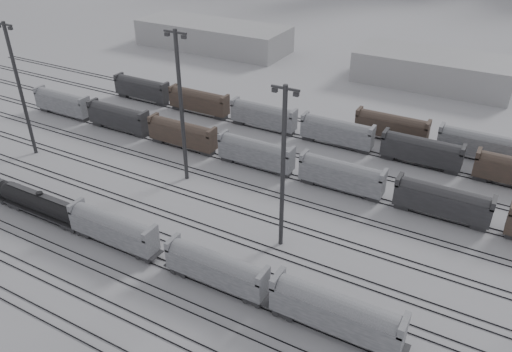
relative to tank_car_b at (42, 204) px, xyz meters
The scene contains 13 objects.
ground 31.00m from the tank_car_b, ahead, with size 900.00×900.00×0.00m, color #B2B2B7.
tracks 35.10m from the tank_car_b, 28.12° to the left, with size 220.00×71.50×0.16m.
tank_car_b is the anchor object (origin of this frame).
hopper_car_a 15.19m from the tank_car_b, ahead, with size 14.90×2.96×5.33m.
hopper_car_b 33.13m from the tank_car_b, ahead, with size 14.64×2.91×5.23m.
hopper_car_c 49.82m from the tank_car_b, ahead, with size 16.16×3.21×5.78m.
light_mast_a 26.91m from the tank_car_b, 143.20° to the left, with size 4.15×0.66×25.95m.
light_mast_b 27.46m from the tank_car_b, 58.86° to the left, with size 4.34×0.69×27.15m.
light_mast_c 39.95m from the tank_car_b, 18.72° to the left, with size 4.00×0.64×25.02m.
bg_string_near 49.72m from the tank_car_b, 38.57° to the left, with size 151.00×3.00×5.60m.
bg_string_mid 67.81m from the tank_car_b, 43.88° to the left, with size 151.00×3.00×5.60m.
warehouse_left 98.42m from the tank_car_b, 107.22° to the left, with size 50.00×18.00×8.00m, color #9C9B9E.
warehouse_mid 102.51m from the tank_car_b, 66.50° to the left, with size 40.00×18.00×8.00m, color #9C9B9E.
Camera 1 is at (31.20, -40.42, 46.72)m, focal length 35.00 mm.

